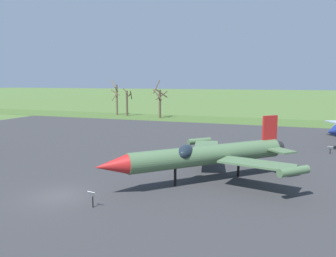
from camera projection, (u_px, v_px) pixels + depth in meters
ground_plane at (59, 197)px, 22.72m from camera, size 600.00×600.00×0.00m
asphalt_apron at (149, 151)px, 37.55m from camera, size 80.14×53.04×0.05m
grass_verge_strip at (210, 120)px, 67.85m from camera, size 140.14×12.00×0.06m
jet_fighter_front_left at (205, 155)px, 25.57m from camera, size 14.12×14.12×5.04m
info_placard_front_left at (93, 197)px, 20.58m from camera, size 0.61×0.39×1.12m
info_placard_rear_center at (330, 149)px, 35.84m from camera, size 0.64×0.42×0.89m
bare_tree_far_left at (116, 98)px, 76.51m from camera, size 2.51×2.52×8.32m
bare_tree_left_of_center at (127, 102)px, 74.80m from camera, size 2.08×2.08×6.40m
bare_tree_center at (160, 100)px, 70.10m from camera, size 3.29×3.34×8.22m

